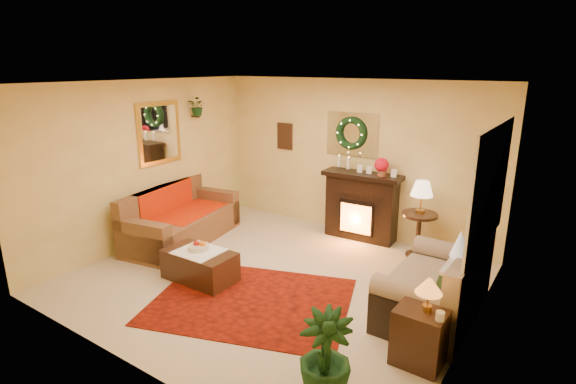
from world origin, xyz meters
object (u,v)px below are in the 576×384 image
Objects in this scene: fireplace at (361,207)px; coffee_table at (200,265)px; sofa at (183,216)px; loveseat at (434,282)px; end_table_square at (421,337)px; side_table_round at (418,236)px.

fireplace is 1.17× the size of coffee_table.
sofa reaches higher than loveseat.
loveseat is 2.74× the size of end_table_square.
coffee_table is at bearing -162.27° from loveseat.
loveseat reaches higher than coffee_table.
loveseat is at bearing 99.91° from end_table_square.
coffee_table is (-2.87, -0.89, -0.21)m from loveseat.
fireplace reaches higher than sofa.
fireplace is at bearing 169.26° from side_table_round.
sofa is 2.95m from fireplace.
side_table_round is (3.40, 1.56, -0.10)m from sofa.
coffee_table is at bearing -131.84° from side_table_round.
end_table_square is 0.59× the size of coffee_table.
fireplace is at bearing 66.24° from coffee_table.
sofa is 4.10m from loveseat.
sofa is at bearing -179.02° from loveseat.
loveseat reaches higher than end_table_square.
end_table_square is at bearing -21.74° from sofa.
loveseat is (1.74, -1.73, -0.13)m from fireplace.
sofa reaches higher than side_table_round.
end_table_square is at bearing -79.52° from loveseat.
end_table_square is (1.90, -2.65, -0.28)m from fireplace.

